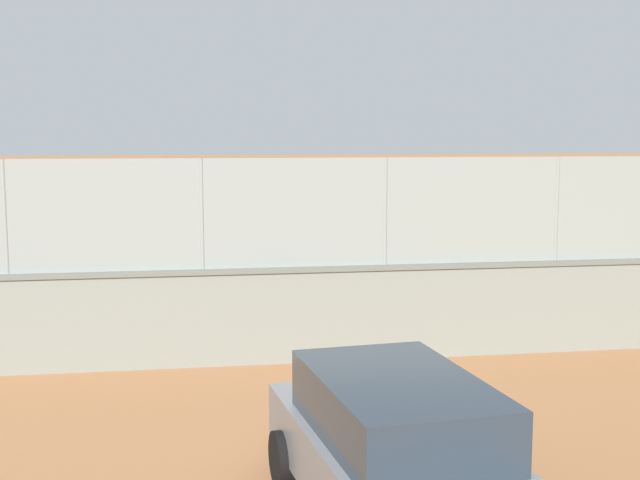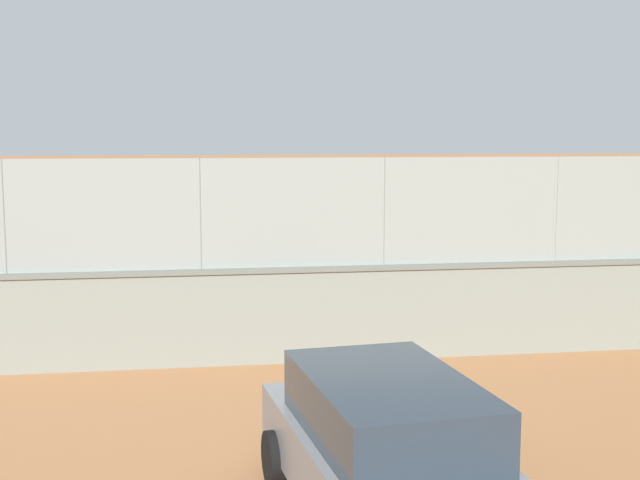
# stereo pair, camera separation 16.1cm
# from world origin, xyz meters

# --- Properties ---
(ground_plane) EXTENTS (260.00, 260.00, 0.00)m
(ground_plane) POSITION_xyz_m (0.00, 0.00, 0.00)
(ground_plane) COLOR #A36B42
(perimeter_wall) EXTENTS (22.32, 0.92, 1.65)m
(perimeter_wall) POSITION_xyz_m (2.94, 13.69, 0.83)
(perimeter_wall) COLOR gray
(perimeter_wall) RESTS_ON ground_plane
(fence_panel_on_wall) EXTENTS (21.93, 0.62, 1.85)m
(fence_panel_on_wall) POSITION_xyz_m (2.94, 13.69, 2.58)
(fence_panel_on_wall) COLOR gray
(fence_panel_on_wall) RESTS_ON perimeter_wall
(player_at_service_line) EXTENTS (0.73, 1.25, 1.56)m
(player_at_service_line) POSITION_xyz_m (-1.55, 6.86, 0.92)
(player_at_service_line) COLOR #B2B2B2
(player_at_service_line) RESTS_ON ground_plane
(player_crossing_court) EXTENTS (0.64, 0.91, 1.48)m
(player_crossing_court) POSITION_xyz_m (3.60, 4.70, 0.86)
(player_crossing_court) COLOR black
(player_crossing_court) RESTS_ON ground_plane
(sports_ball) EXTENTS (0.15, 0.15, 0.15)m
(sports_ball) POSITION_xyz_m (-1.32, 7.53, 1.37)
(sports_ball) COLOR white
(courtside_bench) EXTENTS (1.61, 0.42, 0.87)m
(courtside_bench) POSITION_xyz_m (7.72, 11.57, 0.46)
(courtside_bench) COLOR gray
(courtside_bench) RESTS_ON ground_plane
(parked_car_grey) EXTENTS (2.22, 4.68, 1.55)m
(parked_car_grey) POSITION_xyz_m (2.89, 20.12, 0.81)
(parked_car_grey) COLOR slate
(parked_car_grey) RESTS_ON ground_plane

